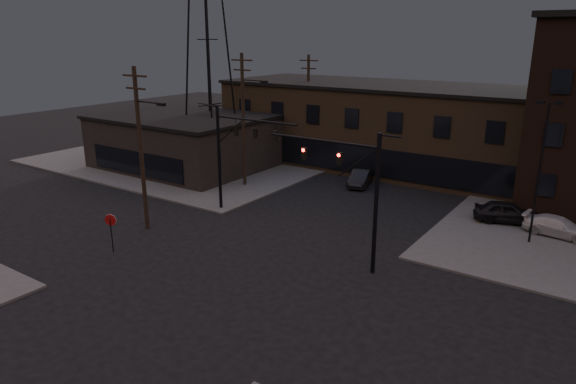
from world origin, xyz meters
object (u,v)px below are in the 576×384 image
(traffic_signal_near, at_px, (358,186))
(stop_sign, at_px, (111,224))
(traffic_signal_far, at_px, (232,147))
(parked_car_lot_a, at_px, (507,212))
(parked_car_lot_b, at_px, (559,227))
(car_crossing, at_px, (361,178))

(traffic_signal_near, distance_m, stop_sign, 15.17)
(traffic_signal_near, xyz_separation_m, traffic_signal_far, (-12.07, 3.50, 0.08))
(traffic_signal_far, bearing_deg, parked_car_lot_a, 26.89)
(stop_sign, distance_m, parked_car_lot_a, 26.81)
(traffic_signal_far, bearing_deg, stop_sign, -97.32)
(parked_car_lot_a, xyz_separation_m, parked_car_lot_b, (3.40, -0.78, -0.13))
(traffic_signal_near, height_order, stop_sign, traffic_signal_near)
(parked_car_lot_a, bearing_deg, parked_car_lot_b, -120.28)
(traffic_signal_far, xyz_separation_m, stop_sign, (-1.28, -9.99, -3.17))
(traffic_signal_far, xyz_separation_m, parked_car_lot_b, (21.07, 8.18, -4.23))
(stop_sign, bearing_deg, parked_car_lot_b, 39.10)
(stop_sign, distance_m, parked_car_lot_b, 28.82)
(traffic_signal_near, xyz_separation_m, parked_car_lot_a, (5.59, 12.46, -4.02))
(parked_car_lot_b, height_order, car_crossing, car_crossing)
(car_crossing, bearing_deg, stop_sign, -118.90)
(car_crossing, bearing_deg, traffic_signal_near, -78.19)
(parked_car_lot_b, bearing_deg, parked_car_lot_a, 84.23)
(parked_car_lot_a, height_order, car_crossing, parked_car_lot_a)
(traffic_signal_far, distance_m, car_crossing, 13.56)
(traffic_signal_far, height_order, parked_car_lot_a, traffic_signal_far)
(traffic_signal_near, relative_size, parked_car_lot_a, 1.78)
(stop_sign, distance_m, car_crossing, 22.79)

